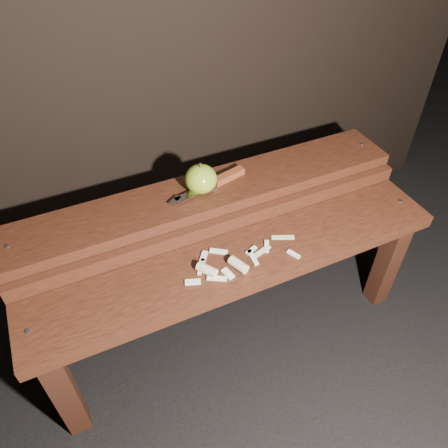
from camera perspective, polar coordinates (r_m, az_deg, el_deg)
name	(u,v)px	position (r m, az deg, el deg)	size (l,w,h in m)	color
ground	(231,329)	(1.56, 0.96, -13.52)	(60.00, 60.00, 0.00)	black
bench_front_tier	(242,275)	(1.24, 2.37, -6.73)	(1.20, 0.20, 0.42)	black
bench_rear_tier	(210,211)	(1.34, -1.90, 1.69)	(1.20, 0.21, 0.50)	black
apple	(201,179)	(1.26, -3.03, 5.89)	(0.09, 0.09, 0.10)	olive
knife	(220,180)	(1.30, -0.56, 5.73)	(0.26, 0.08, 0.02)	brown
apple_scraps	(228,264)	(1.17, 0.56, -5.27)	(0.35, 0.14, 0.03)	beige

